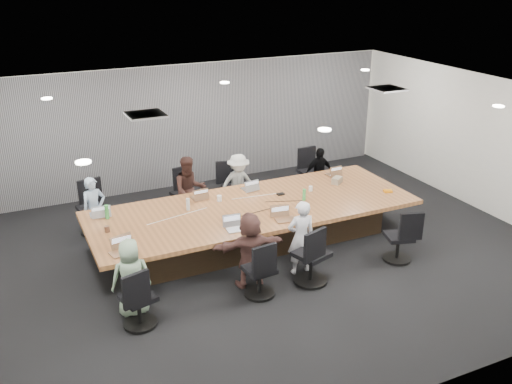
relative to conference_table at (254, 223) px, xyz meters
name	(u,v)px	position (x,y,z in m)	size (l,w,h in m)	color
floor	(265,253)	(0.00, -0.50, -0.40)	(10.00, 8.00, 0.00)	black
ceiling	(266,100)	(0.00, -0.50, 2.40)	(10.00, 8.00, 0.00)	white
wall_back	(190,125)	(0.00, 3.50, 1.00)	(10.00, 2.80, 0.00)	silver
wall_front	(422,296)	(0.00, -4.50, 1.00)	(10.00, 2.80, 0.00)	silver
wall_right	(484,144)	(5.00, -0.50, 1.00)	(8.00, 2.80, 0.00)	silver
curtain	(191,126)	(0.00, 3.42, 1.00)	(9.80, 0.04, 2.80)	slate
conference_table	(254,223)	(0.00, 0.00, 0.00)	(6.00, 2.20, 0.74)	#302215
chair_0	(92,212)	(-2.64, 1.70, 0.02)	(0.57, 0.57, 0.84)	black
chair_1	(185,198)	(-0.77, 1.70, 0.00)	(0.54, 0.54, 0.80)	black
chair_2	(232,190)	(0.28, 1.70, -0.02)	(0.51, 0.51, 0.76)	black
chair_3	(310,175)	(2.20, 1.70, 0.02)	(0.57, 0.57, 0.84)	black
chair_4	(139,303)	(-2.60, -1.70, -0.02)	(0.51, 0.51, 0.76)	black
chair_5	(259,274)	(-0.69, -1.70, -0.02)	(0.51, 0.51, 0.76)	black
chair_6	(311,259)	(0.24, -1.70, 0.03)	(0.58, 0.58, 0.86)	black
chair_7	(398,240)	(1.99, -1.70, -0.02)	(0.52, 0.52, 0.77)	black
person_0	(94,209)	(-2.64, 1.35, 0.22)	(0.45, 0.30, 1.24)	#99B1CE
laptop_0	(99,214)	(-2.64, 0.80, 0.35)	(0.33, 0.23, 0.02)	#B2B2B7
person_1	(190,190)	(-0.77, 1.35, 0.29)	(0.67, 0.52, 1.38)	#331E19
laptop_1	(199,197)	(-0.77, 0.80, 0.35)	(0.31, 0.21, 0.02)	#8C6647
person_2	(238,184)	(0.28, 1.35, 0.24)	(0.83, 0.48, 1.28)	#A1A4A1
laptop_2	(249,188)	(0.28, 0.80, 0.35)	(0.31, 0.21, 0.02)	#B2B2B7
person_3	(319,173)	(2.20, 1.35, 0.18)	(0.68, 0.28, 1.17)	black
laptop_3	(333,174)	(2.20, 0.80, 0.35)	(0.29, 0.20, 0.02)	#8C6647
person_4	(131,277)	(-2.60, -1.35, 0.20)	(0.59, 0.38, 1.21)	#8AAB8A
laptop_4	(122,253)	(-2.60, -0.80, 0.35)	(0.35, 0.24, 0.02)	#8C6647
person_5	(250,250)	(-0.69, -1.35, 0.23)	(1.18, 0.37, 1.27)	brown
laptop_5	(236,230)	(-0.69, -0.80, 0.35)	(0.32, 0.22, 0.02)	#B2B2B7
person_6	(301,238)	(0.24, -1.35, 0.25)	(0.48, 0.31, 1.31)	silver
laptop_6	(286,220)	(0.24, -0.80, 0.35)	(0.35, 0.24, 0.02)	#8C6647
bottle_green_left	(107,212)	(-2.54, 0.58, 0.46)	(0.07, 0.07, 0.25)	green
bottle_green_right	(304,195)	(0.97, -0.16, 0.45)	(0.06, 0.06, 0.22)	green
bottle_clear	(188,204)	(-1.14, 0.33, 0.45)	(0.07, 0.07, 0.22)	silver
cup_white_far	(219,198)	(-0.49, 0.47, 0.39)	(0.09, 0.09, 0.11)	white
cup_white_near	(311,189)	(1.32, 0.20, 0.39)	(0.08, 0.08, 0.10)	white
mug_brown	(107,229)	(-2.65, 0.05, 0.39)	(0.08, 0.08, 0.10)	brown
mic_left	(232,220)	(-0.62, -0.43, 0.36)	(0.16, 0.11, 0.03)	black
mic_right	(281,194)	(0.69, 0.27, 0.35)	(0.14, 0.09, 0.03)	black
stapler	(248,221)	(-0.39, -0.60, 0.37)	(0.16, 0.04, 0.06)	black
canvas_bag	(337,180)	(2.00, 0.33, 0.40)	(0.24, 0.15, 0.13)	gray
snack_packet	(388,191)	(2.65, -0.48, 0.36)	(0.16, 0.11, 0.04)	orange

